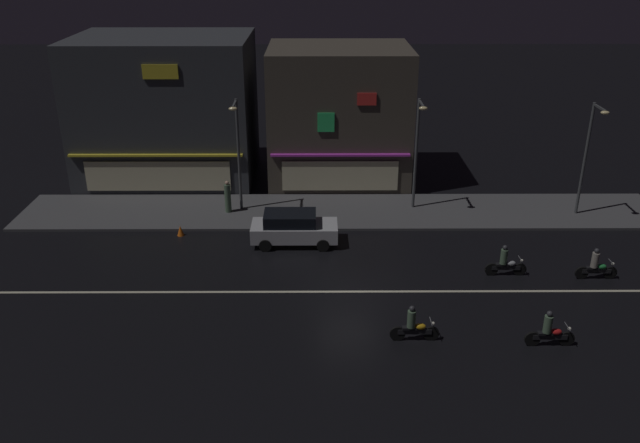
% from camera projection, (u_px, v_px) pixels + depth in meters
% --- Properties ---
extents(ground_plane, '(140.00, 140.00, 0.00)m').
position_uv_depth(ground_plane, '(348.00, 292.00, 28.36)').
color(ground_plane, black).
extents(lane_divider_stripe, '(33.90, 0.16, 0.01)m').
position_uv_depth(lane_divider_stripe, '(348.00, 292.00, 28.36)').
color(lane_divider_stripe, beige).
rests_on(lane_divider_stripe, ground).
extents(sidewalk_far, '(35.69, 4.96, 0.14)m').
position_uv_depth(sidewalk_far, '(341.00, 211.00, 36.40)').
color(sidewalk_far, '#4C4C4F').
rests_on(sidewalk_far, ground).
extents(storefront_left_block, '(8.52, 6.91, 8.21)m').
position_uv_depth(storefront_left_block, '(339.00, 115.00, 40.12)').
color(storefront_left_block, '#4C443A').
rests_on(storefront_left_block, ground).
extents(storefront_center_block, '(10.61, 8.01, 8.76)m').
position_uv_depth(storefront_center_block, '(167.00, 108.00, 40.46)').
color(storefront_center_block, '#383A3F').
rests_on(storefront_center_block, ground).
extents(streetlamp_west, '(0.44, 1.64, 6.24)m').
position_uv_depth(streetlamp_west, '(238.00, 146.00, 34.90)').
color(streetlamp_west, '#47494C').
rests_on(streetlamp_west, sidewalk_far).
extents(streetlamp_mid, '(0.44, 1.64, 6.21)m').
position_uv_depth(streetlamp_mid, '(417.00, 145.00, 35.12)').
color(streetlamp_mid, '#47494C').
rests_on(streetlamp_mid, sidewalk_far).
extents(streetlamp_east, '(0.44, 1.64, 6.21)m').
position_uv_depth(streetlamp_east, '(588.00, 150.00, 34.30)').
color(streetlamp_east, '#47494C').
rests_on(streetlamp_east, sidewalk_far).
extents(pedestrian_on_sidewalk, '(0.35, 0.35, 1.82)m').
position_uv_depth(pedestrian_on_sidewalk, '(228.00, 198.00, 35.85)').
color(pedestrian_on_sidewalk, '#4C664C').
rests_on(pedestrian_on_sidewalk, sidewalk_far).
extents(parked_car_near_kerb, '(4.30, 1.98, 1.67)m').
position_uv_depth(parked_car_near_kerb, '(293.00, 228.00, 32.46)').
color(parked_car_near_kerb, silver).
rests_on(parked_car_near_kerb, ground).
extents(motorcycle_lead, '(1.90, 0.60, 1.52)m').
position_uv_depth(motorcycle_lead, '(414.00, 326.00, 24.72)').
color(motorcycle_lead, black).
rests_on(motorcycle_lead, ground).
extents(motorcycle_following, '(1.90, 0.60, 1.52)m').
position_uv_depth(motorcycle_following, '(505.00, 263.00, 29.49)').
color(motorcycle_following, black).
rests_on(motorcycle_following, ground).
extents(motorcycle_opposite_lane, '(1.90, 0.60, 1.52)m').
position_uv_depth(motorcycle_opposite_lane, '(549.00, 331.00, 24.40)').
color(motorcycle_opposite_lane, black).
rests_on(motorcycle_opposite_lane, ground).
extents(motorcycle_trailing_far, '(1.90, 0.60, 1.52)m').
position_uv_depth(motorcycle_trailing_far, '(596.00, 266.00, 29.19)').
color(motorcycle_trailing_far, black).
rests_on(motorcycle_trailing_far, ground).
extents(traffic_cone, '(0.36, 0.36, 0.55)m').
position_uv_depth(traffic_cone, '(180.00, 231.00, 33.56)').
color(traffic_cone, orange).
rests_on(traffic_cone, ground).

